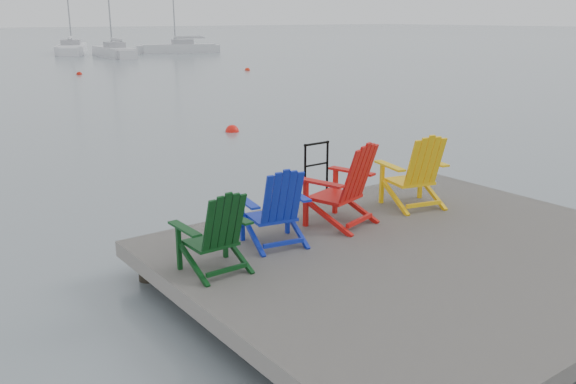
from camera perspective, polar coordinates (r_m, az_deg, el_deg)
ground at (r=7.94m, az=12.45°, el=-8.49°), size 400.00×400.00×0.00m
dock at (r=7.80m, az=12.60°, el=-6.16°), size 6.00×5.00×1.40m
handrail at (r=9.44m, az=2.67°, el=2.53°), size 0.48×0.04×0.90m
chair_green at (r=6.75m, az=-6.77°, el=-3.65°), size 0.77×0.71×0.96m
chair_blue at (r=7.49m, az=-1.15°, el=-1.33°), size 0.90×0.85×1.01m
chair_red at (r=8.25m, az=5.29°, el=0.76°), size 1.07×1.02×1.15m
chair_yellow at (r=9.20m, az=11.88°, el=1.98°), size 1.02×0.97×1.11m
sailboat_near at (r=54.18m, az=-15.98°, el=12.44°), size 2.55×7.29×10.03m
sailboat_mid at (r=60.56m, az=-19.56°, el=12.46°), size 5.35×9.13×12.22m
sailboat_far at (r=58.77m, az=-10.12°, el=13.04°), size 6.71×3.94×9.27m
buoy_a at (r=18.04m, az=-5.25°, el=5.65°), size 0.40×0.40×0.40m
buoy_c at (r=39.04m, az=-3.81°, el=11.29°), size 0.34×0.34×0.34m
buoy_d at (r=38.10m, az=-18.95°, el=10.35°), size 0.34×0.34×0.34m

